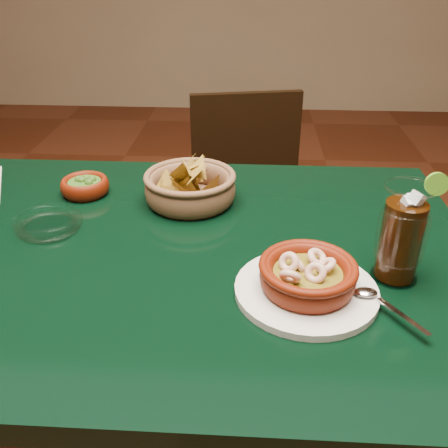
# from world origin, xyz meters

# --- Properties ---
(dining_table) EXTENTS (1.20, 0.80, 0.75)m
(dining_table) POSITION_xyz_m (0.00, 0.00, 0.65)
(dining_table) COLOR black
(dining_table) RESTS_ON ground
(dining_chair) EXTENTS (0.45, 0.45, 0.83)m
(dining_chair) POSITION_xyz_m (0.19, 0.70, 0.45)
(dining_chair) COLOR black
(dining_chair) RESTS_ON ground
(shrimp_plate) EXTENTS (0.27, 0.23, 0.07)m
(shrimp_plate) POSITION_xyz_m (0.28, -0.13, 0.78)
(shrimp_plate) COLOR silver
(shrimp_plate) RESTS_ON dining_table
(chip_basket) EXTENTS (0.23, 0.23, 0.13)m
(chip_basket) POSITION_xyz_m (0.06, 0.18, 0.79)
(chip_basket) COLOR brown
(chip_basket) RESTS_ON dining_table
(guacamole_ramekin) EXTENTS (0.12, 0.12, 0.04)m
(guacamole_ramekin) POSITION_xyz_m (-0.18, 0.21, 0.77)
(guacamole_ramekin) COLOR #531204
(guacamole_ramekin) RESTS_ON dining_table
(cola_drink) EXTENTS (0.16, 0.16, 0.19)m
(cola_drink) POSITION_xyz_m (0.43, -0.07, 0.83)
(cola_drink) COLOR white
(cola_drink) RESTS_ON dining_table
(glass_ashtray) EXTENTS (0.14, 0.14, 0.03)m
(glass_ashtray) POSITION_xyz_m (-0.20, 0.04, 0.77)
(glass_ashtray) COLOR white
(glass_ashtray) RESTS_ON dining_table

